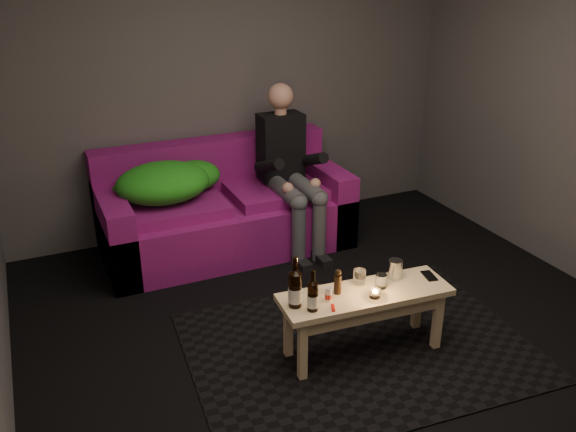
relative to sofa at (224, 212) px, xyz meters
name	(u,v)px	position (x,y,z in m)	size (l,w,h in m)	color
floor	(362,355)	(0.27, -1.82, -0.31)	(4.50, 4.50, 0.00)	black
room	(334,77)	(0.27, -1.35, 1.33)	(4.50, 4.50, 4.50)	silver
rug	(358,346)	(0.29, -1.74, -0.31)	(2.12, 1.54, 0.01)	black
sofa	(224,212)	(0.00, 0.00, 0.00)	(2.01, 0.91, 0.87)	#821169
green_blanket	(167,182)	(-0.46, -0.01, 0.34)	(0.89, 0.60, 0.30)	#1D8919
person	(289,166)	(0.52, -0.16, 0.38)	(0.36, 0.84, 1.34)	black
coffee_table	(365,303)	(0.29, -1.79, 0.04)	(1.08, 0.42, 0.43)	#EABE89
beer_bottle_a	(295,289)	(-0.16, -1.76, 0.23)	(0.08, 0.08, 0.31)	black
beer_bottle_b	(313,296)	(-0.09, -1.84, 0.21)	(0.06, 0.06, 0.26)	black
salt_shaker	(329,294)	(0.04, -1.78, 0.16)	(0.04, 0.04, 0.08)	silver
pepper_mill	(338,284)	(0.13, -1.73, 0.18)	(0.04, 0.04, 0.12)	black
tumbler_back	(359,277)	(0.31, -1.68, 0.17)	(0.08, 0.08, 0.09)	white
tealight	(375,293)	(0.31, -1.86, 0.14)	(0.07, 0.07, 0.05)	white
tumbler_front	(381,281)	(0.40, -1.78, 0.16)	(0.07, 0.07, 0.09)	white
steel_cup	(395,269)	(0.55, -1.71, 0.18)	(0.09, 0.09, 0.12)	#B8BBC0
smartphone	(429,276)	(0.76, -1.79, 0.12)	(0.06, 0.13, 0.01)	black
red_lighter	(333,308)	(0.02, -1.87, 0.12)	(0.02, 0.07, 0.01)	red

